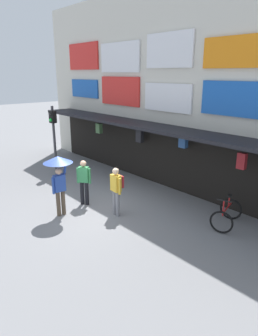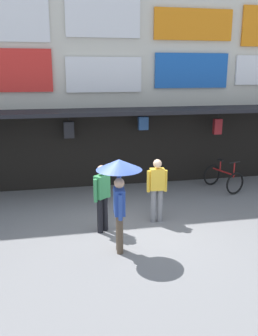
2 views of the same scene
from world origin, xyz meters
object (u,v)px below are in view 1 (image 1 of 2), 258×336
at_px(pedestrian_in_red, 116,188).
at_px(pedestrian_in_green, 84,180).
at_px(pedestrian_with_umbrella, 58,169).
at_px(traffic_light_near, 53,129).
at_px(bicycle_parked, 226,214).

bearing_deg(pedestrian_in_red, pedestrian_in_green, -166.99).
bearing_deg(pedestrian_in_red, pedestrian_with_umbrella, -130.63).
height_order(traffic_light_near, pedestrian_in_red, traffic_light_near).
bearing_deg(pedestrian_in_green, bicycle_parked, 29.29).
distance_m(pedestrian_with_umbrella, pedestrian_in_red, 2.00).
bearing_deg(bicycle_parked, pedestrian_with_umbrella, -139.35).
bearing_deg(traffic_light_near, pedestrian_with_umbrella, -26.37).
distance_m(pedestrian_in_green, pedestrian_in_red, 1.50).
relative_size(traffic_light_near, bicycle_parked, 2.43).
height_order(traffic_light_near, pedestrian_with_umbrella, traffic_light_near).
bearing_deg(pedestrian_in_red, traffic_light_near, 172.59).
xyz_separation_m(bicycle_parked, pedestrian_in_green, (-4.35, -2.44, 0.55)).
height_order(pedestrian_in_green, pedestrian_in_red, same).
distance_m(pedestrian_with_umbrella, pedestrian_in_green, 1.32).
xyz_separation_m(traffic_light_near, pedestrian_in_red, (5.59, -0.73, -1.16)).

